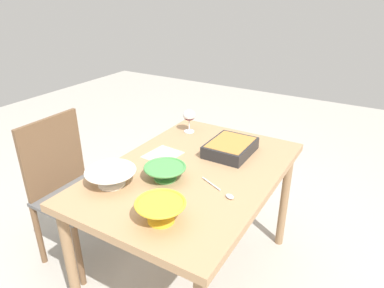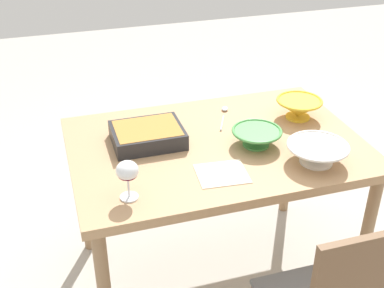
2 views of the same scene
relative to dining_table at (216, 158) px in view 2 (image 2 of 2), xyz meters
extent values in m
plane|color=#B2ADA3|center=(0.00, 0.00, -0.66)|extent=(8.00, 8.00, 0.00)
cube|color=tan|center=(0.00, 0.00, 0.06)|extent=(1.22, 0.83, 0.04)
cylinder|color=#93704E|center=(-0.55, -0.36, -0.31)|extent=(0.05, 0.05, 0.70)
cylinder|color=#93704E|center=(0.55, -0.36, -0.31)|extent=(0.05, 0.05, 0.70)
cylinder|color=#93704E|center=(-0.55, 0.36, -0.31)|extent=(0.05, 0.05, 0.70)
cylinder|color=white|center=(0.42, 0.28, 0.08)|extent=(0.07, 0.07, 0.01)
cylinder|color=white|center=(0.42, 0.28, 0.12)|extent=(0.01, 0.01, 0.08)
ellipsoid|color=white|center=(0.42, 0.28, 0.19)|extent=(0.08, 0.08, 0.07)
ellipsoid|color=#4C0A19|center=(0.42, 0.28, 0.18)|extent=(0.07, 0.07, 0.04)
cube|color=#262628|center=(0.27, -0.09, 0.11)|extent=(0.29, 0.23, 0.07)
cube|color=#B27A38|center=(0.27, -0.09, 0.14)|extent=(0.26, 0.21, 0.02)
cylinder|color=yellow|center=(-0.43, -0.11, 0.08)|extent=(0.11, 0.11, 0.01)
cone|color=yellow|center=(-0.43, -0.11, 0.12)|extent=(0.20, 0.20, 0.08)
torus|color=yellow|center=(-0.43, -0.11, 0.16)|extent=(0.21, 0.21, 0.01)
cylinder|color=#4C994C|center=(-0.15, 0.07, 0.08)|extent=(0.11, 0.11, 0.01)
cone|color=#4C994C|center=(-0.15, 0.07, 0.11)|extent=(0.20, 0.20, 0.06)
torus|color=#4C994C|center=(-0.15, 0.07, 0.14)|extent=(0.21, 0.21, 0.01)
cylinder|color=white|center=(-0.33, 0.26, 0.08)|extent=(0.13, 0.13, 0.01)
cone|color=white|center=(-0.33, 0.26, 0.12)|extent=(0.24, 0.24, 0.07)
torus|color=white|center=(-0.33, 0.26, 0.15)|extent=(0.24, 0.24, 0.01)
cylinder|color=silver|center=(-0.08, -0.15, 0.08)|extent=(0.07, 0.13, 0.01)
ellipsoid|color=silver|center=(-0.14, -0.28, 0.08)|extent=(0.05, 0.05, 0.01)
cube|color=beige|center=(0.06, 0.23, 0.08)|extent=(0.20, 0.18, 0.00)
camera|label=1|loc=(-1.35, -0.80, 0.95)|focal=32.21mm
camera|label=2|loc=(0.64, 1.75, 1.16)|focal=47.85mm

